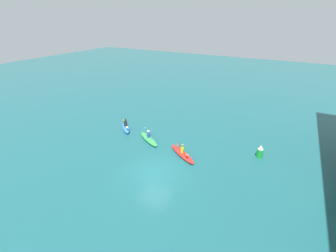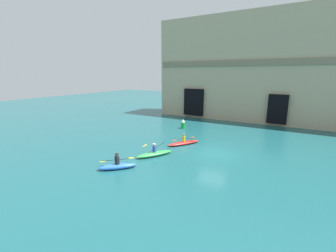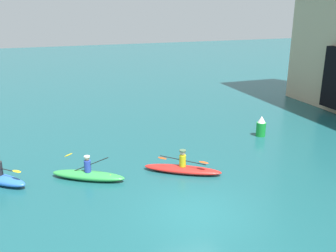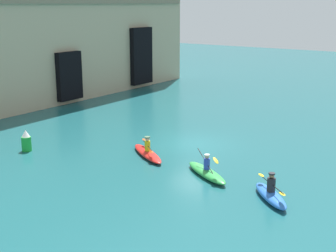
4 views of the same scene
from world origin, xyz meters
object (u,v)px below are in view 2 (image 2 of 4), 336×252
(kayak_blue, at_px, (117,166))
(marker_buoy, at_px, (183,124))
(kayak_green, at_px, (154,154))
(kayak_red, at_px, (184,143))

(kayak_blue, xyz_separation_m, marker_buoy, (-1.46, 13.88, 0.30))
(kayak_blue, xyz_separation_m, kayak_green, (0.88, 3.62, -0.05))
(kayak_blue, bearing_deg, kayak_green, -149.44)
(kayak_blue, height_order, marker_buoy, kayak_blue)
(marker_buoy, bearing_deg, kayak_blue, -84.01)
(kayak_blue, xyz_separation_m, kayak_red, (1.65, 7.75, -0.06))
(kayak_green, xyz_separation_m, marker_buoy, (-2.34, 10.26, 0.34))
(kayak_blue, relative_size, kayak_green, 0.77)
(marker_buoy, bearing_deg, kayak_green, -77.17)
(kayak_red, height_order, marker_buoy, marker_buoy)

